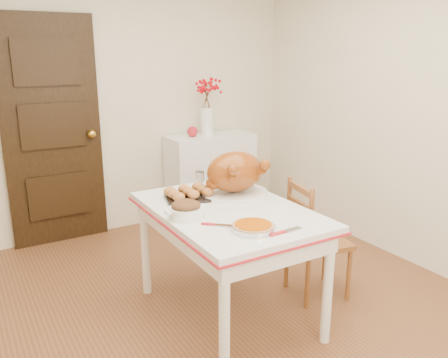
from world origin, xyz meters
TOP-DOWN VIEW (x-y plane):
  - floor at (0.00, 0.00)m, footprint 3.50×4.00m
  - wall_back at (0.00, 2.00)m, footprint 3.50×0.00m
  - wall_right at (1.75, 0.00)m, footprint 0.00×4.00m
  - door_back at (-0.70, 1.97)m, footprint 0.85×0.06m
  - sideboard at (0.82, 1.78)m, footprint 0.90×0.40m
  - kitchen_table at (-0.02, 0.05)m, footprint 0.88×1.29m
  - chair_oak at (0.70, -0.03)m, footprint 0.46×0.46m
  - berry_vase at (0.78, 1.78)m, footprint 0.30×0.30m
  - apple at (0.61, 1.78)m, footprint 0.11×0.11m
  - turkey_platter at (0.17, 0.26)m, footprint 0.57×0.51m
  - pumpkin_pie at (-0.09, -0.35)m, footprint 0.30×0.30m
  - stuffing_dish at (-0.32, 0.03)m, footprint 0.29×0.25m
  - rolls_tray at (-0.15, 0.34)m, footprint 0.36×0.31m
  - pie_server at (0.05, -0.47)m, footprint 0.23×0.08m
  - carving_knife at (-0.21, -0.20)m, footprint 0.21×0.19m
  - drinking_glass at (0.05, 0.56)m, footprint 0.08×0.08m
  - shaker_pair at (0.30, 0.54)m, footprint 0.11×0.06m

SIDE VIEW (x-z plane):
  - floor at x=0.00m, z-range 0.00..0.00m
  - kitchen_table at x=-0.02m, z-range 0.00..0.77m
  - chair_oak at x=0.70m, z-range 0.00..0.87m
  - sideboard at x=0.82m, z-range 0.00..0.90m
  - pie_server at x=0.05m, z-range 0.77..0.78m
  - carving_knife at x=-0.21m, z-range 0.77..0.78m
  - pumpkin_pie at x=-0.09m, z-range 0.77..0.82m
  - rolls_tray at x=-0.15m, z-range 0.77..0.85m
  - shaker_pair at x=0.30m, z-range 0.77..0.87m
  - stuffing_dish at x=-0.32m, z-range 0.77..0.87m
  - drinking_glass at x=0.05m, z-range 0.77..0.89m
  - turkey_platter at x=0.17m, z-range 0.77..1.07m
  - apple at x=0.61m, z-range 0.90..1.01m
  - door_back at x=-0.70m, z-range 0.00..2.06m
  - berry_vase at x=0.78m, z-range 0.90..1.49m
  - wall_back at x=0.00m, z-range 0.00..2.50m
  - wall_right at x=1.75m, z-range 0.00..2.50m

